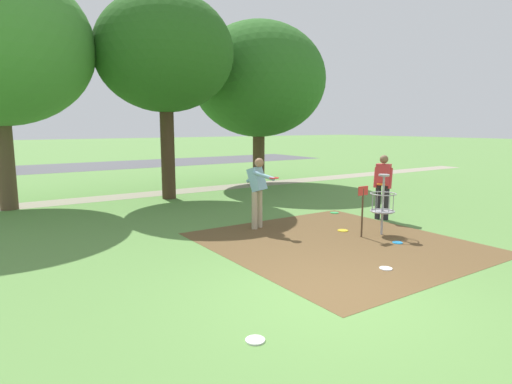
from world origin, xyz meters
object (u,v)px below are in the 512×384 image
Objects in this scene: frisbee_mid_grass at (397,243)px; tree_near_left at (259,80)px; frisbee_far_right at (386,269)px; tree_mid_center at (165,54)px; player_foreground_watching at (383,183)px; player_throwing at (258,188)px; frisbee_far_left at (343,231)px; disc_golf_basket at (381,202)px; frisbee_scattered_a at (255,340)px; frisbee_by_tee at (334,213)px.

frisbee_mid_grass is 10.79m from tree_near_left.
tree_mid_center is (-0.29, 8.99, 4.78)m from frisbee_far_right.
player_foreground_watching is 1.00× the size of player_throwing.
tree_mid_center is (-0.11, 5.27, 3.80)m from player_throwing.
frisbee_far_left is at bearing -41.70° from player_throwing.
disc_golf_basket is at bearing -46.66° from player_throwing.
disc_golf_basket is 5.60× the size of frisbee_far_left.
player_foreground_watching reaches higher than frisbee_scattered_a.
frisbee_far_left is 9.65m from tree_near_left.
disc_golf_basket is 2.86m from player_throwing.
frisbee_by_tee is 3.24m from frisbee_mid_grass.
frisbee_far_left is at bearing 60.56° from frisbee_far_right.
frisbee_by_tee is at bearing 39.17° from frisbee_scattered_a.
player_foreground_watching is at bearing 38.55° from disc_golf_basket.
tree_mid_center is (-1.63, 6.63, 4.78)m from frisbee_far_left.
tree_near_left is at bearing 17.09° from tree_mid_center.
frisbee_far_left is at bearing -168.96° from player_foreground_watching.
disc_golf_basket is 1.04m from frisbee_mid_grass.
frisbee_mid_grass and frisbee_scattered_a have the same top height.
frisbee_far_right is 0.03× the size of tree_mid_center.
frisbee_by_tee is at bearing -59.50° from tree_mid_center.
tree_near_left is (2.85, 9.47, 4.32)m from frisbee_mid_grass.
frisbee_far_right is at bearing -112.82° from tree_near_left.
frisbee_far_left is 5.61m from frisbee_scattered_a.
player_foreground_watching is 1.67m from frisbee_by_tee.
tree_mid_center is at bearing 120.50° from frisbee_by_tee.
player_foreground_watching is 7.68× the size of frisbee_far_right.
frisbee_far_right and frisbee_scattered_a have the same top height.
frisbee_scattered_a is 11.32m from tree_mid_center.
frisbee_mid_grass is 0.91× the size of frisbee_scattered_a.
player_throwing is at bearing 138.30° from frisbee_far_left.
frisbee_by_tee is 7.94m from tree_near_left.
tree_near_left is at bearing 80.57° from player_foreground_watching.
disc_golf_basket is 0.81× the size of player_throwing.
disc_golf_basket is at bearing 42.95° from frisbee_far_right.
frisbee_by_tee is at bearing 70.05° from frisbee_mid_grass.
disc_golf_basket is at bearing -110.32° from frisbee_by_tee.
tree_near_left reaches higher than frisbee_mid_grass.
frisbee_by_tee is 0.04× the size of tree_near_left.
tree_near_left is (4.39, 10.44, 4.32)m from frisbee_far_right.
frisbee_mid_grass is at bearing -109.95° from frisbee_by_tee.
frisbee_far_left is 1.08× the size of frisbee_scattered_a.
frisbee_by_tee is (2.83, 0.28, -0.98)m from player_throwing.
player_foreground_watching is at bearing -70.28° from frisbee_by_tee.
frisbee_by_tee and frisbee_scattered_a have the same top height.
frisbee_by_tee is at bearing 109.72° from player_foreground_watching.
frisbee_scattered_a is (-4.62, -3.19, 0.00)m from frisbee_far_left.
frisbee_far_left is at bearing 34.65° from frisbee_scattered_a.
frisbee_far_right is at bearing 14.10° from frisbee_scattered_a.
disc_golf_basket is 8.63m from tree_mid_center.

